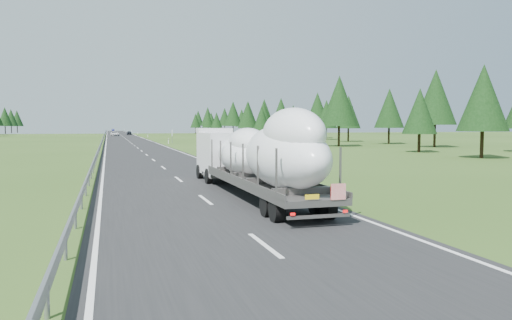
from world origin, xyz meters
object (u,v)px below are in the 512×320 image
object	(u,v)px
distant_car_dark	(129,133)
highway_sign	(172,134)
distant_car_blue	(113,130)
distant_van	(115,134)
boat_truck	(255,154)

from	to	relation	value
distant_car_dark	highway_sign	bearing A→B (deg)	-85.45
highway_sign	distant_car_blue	world-z (taller)	highway_sign
distant_car_dark	distant_car_blue	xyz separation A→B (m)	(-4.39, 106.27, -0.01)
distant_van	distant_car_dark	size ratio (longest dim) A/B	1.25
boat_truck	distant_car_dark	bearing A→B (deg)	89.84
distant_van	highway_sign	bearing A→B (deg)	-86.12
distant_van	distant_car_blue	size ratio (longest dim) A/B	1.23
distant_car_dark	distant_car_blue	bearing A→B (deg)	94.03
highway_sign	distant_van	distance (m)	73.23
boat_truck	distant_car_blue	bearing A→B (deg)	90.86
boat_truck	distant_car_blue	distance (m)	263.60
boat_truck	highway_sign	bearing A→B (deg)	86.13
highway_sign	distant_car_dark	size ratio (longest dim) A/B	0.62
highway_sign	boat_truck	world-z (taller)	boat_truck
boat_truck	distant_car_blue	xyz separation A→B (m)	(-3.96, 263.57, -1.36)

